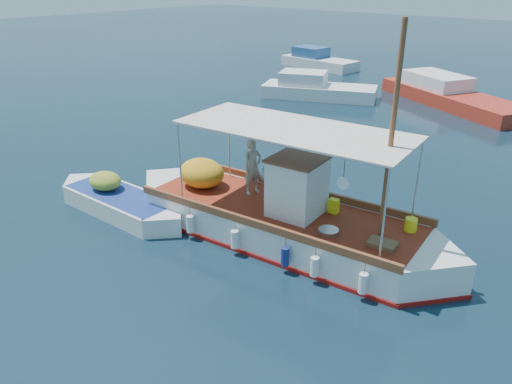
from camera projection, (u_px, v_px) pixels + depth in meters
The scene contains 6 objects.
ground at pixel (270, 250), 14.32m from camera, with size 160.00×160.00×0.00m, color black.
fishing_caique at pixel (278, 220), 14.79m from camera, with size 10.85×3.71×6.65m.
dinghy at pixel (120, 203), 16.53m from camera, with size 5.73×1.72×1.40m.
bg_boat_nw at pixel (316, 90), 31.20m from camera, with size 7.33×4.96×1.80m.
bg_boat_n at pixel (448, 96), 29.74m from camera, with size 10.24×7.29×1.80m.
bg_boat_far_w at pixel (318, 62), 40.86m from camera, with size 6.62×2.97×1.80m.
Camera 1 is at (7.64, -9.78, 7.36)m, focal length 35.00 mm.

